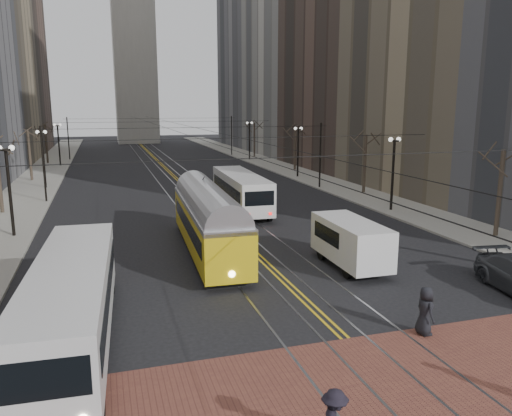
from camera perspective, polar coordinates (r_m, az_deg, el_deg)
ground at (r=19.67m, az=8.82°, el=-13.33°), size 260.00×260.00×0.00m
sidewalk_left at (r=61.92m, az=-23.46°, el=3.05°), size 5.00×140.00×0.15m
sidewalk_right at (r=65.67m, az=3.55°, el=4.42°), size 5.00×140.00×0.15m
crosswalk_band at (r=16.58m, az=15.16°, el=-18.63°), size 25.00×6.00×0.01m
streetcar_rails at (r=62.04m, az=-9.56°, el=3.80°), size 4.80×130.00×0.02m
centre_lines at (r=62.04m, az=-9.56°, el=3.80°), size 0.42×130.00×0.01m
building_right_mid at (r=70.98m, az=11.83°, el=18.44°), size 16.00×20.00×34.00m
building_right_far at (r=107.97m, az=1.14°, el=17.83°), size 16.00×20.00×40.00m
lamp_posts at (r=45.76m, az=-6.94°, el=4.67°), size 27.60×57.20×5.60m
street_trees at (r=52.13m, az=-8.22°, el=5.48°), size 31.68×53.28×5.60m
trolley_wires at (r=51.62m, az=-8.18°, el=6.51°), size 25.96×120.00×6.60m
transit_bus at (r=18.76m, az=-20.23°, el=-10.29°), size 3.08×11.94×2.96m
streetcar at (r=28.40m, az=-5.47°, el=-2.13°), size 3.01×13.12×3.07m
rear_bus at (r=39.95m, az=-1.74°, el=1.82°), size 2.86×11.35×2.94m
cargo_van at (r=26.30m, az=10.74°, el=-4.09°), size 2.22×5.57×2.45m
sedan_grey at (r=49.40m, az=-2.85°, el=2.89°), size 2.23×4.73×1.56m
pedestrian_a at (r=19.54m, az=18.76°, el=-11.06°), size 0.61×0.91×1.81m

